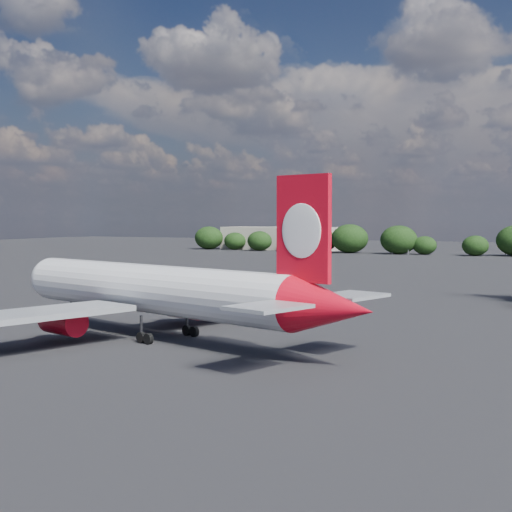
% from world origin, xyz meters
% --- Properties ---
extents(ground, '(500.00, 500.00, 0.00)m').
position_xyz_m(ground, '(0.00, 60.00, 0.00)').
color(ground, black).
rests_on(ground, ground).
extents(qantas_airliner, '(42.93, 41.15, 14.21)m').
position_xyz_m(qantas_airliner, '(4.62, 15.69, 4.33)').
color(qantas_airliner, white).
rests_on(qantas_airliner, ground).
extents(terminal_building, '(42.00, 16.00, 8.00)m').
position_xyz_m(terminal_building, '(-65.00, 192.00, 4.00)').
color(terminal_building, gray).
rests_on(terminal_building, ground).
extents(highway_sign, '(6.00, 0.30, 4.50)m').
position_xyz_m(highway_sign, '(-18.00, 176.00, 3.13)').
color(highway_sign, '#125D18').
rests_on(highway_sign, ground).
extents(billboard_yellow, '(5.00, 0.30, 5.50)m').
position_xyz_m(billboard_yellow, '(12.00, 182.00, 3.87)').
color(billboard_yellow, '#EDB015').
rests_on(billboard_yellow, ground).
extents(horizon_treeline, '(202.95, 15.98, 9.29)m').
position_xyz_m(horizon_treeline, '(10.79, 179.57, 4.05)').
color(horizon_treeline, black).
rests_on(horizon_treeline, ground).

